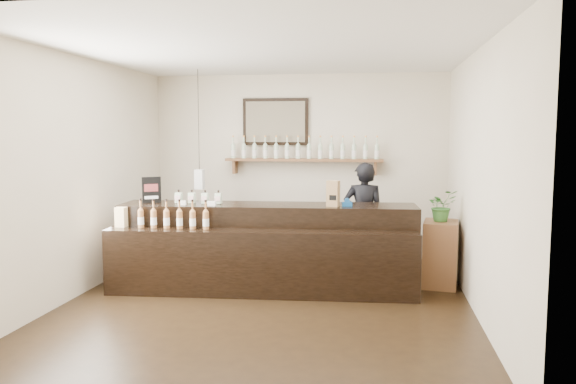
% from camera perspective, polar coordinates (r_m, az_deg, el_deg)
% --- Properties ---
extents(ground, '(5.00, 5.00, 0.00)m').
position_cam_1_polar(ground, '(6.49, -2.05, -11.08)').
color(ground, black).
rests_on(ground, ground).
extents(room_shell, '(5.00, 5.00, 5.00)m').
position_cam_1_polar(room_shell, '(6.21, -2.11, 4.13)').
color(room_shell, beige).
rests_on(room_shell, ground).
extents(back_wall_decor, '(2.66, 0.96, 1.69)m').
position_cam_1_polar(back_wall_decor, '(8.57, 0.01, 4.97)').
color(back_wall_decor, brown).
rests_on(back_wall_decor, ground).
extents(counter, '(3.70, 1.21, 1.20)m').
position_cam_1_polar(counter, '(6.93, -2.33, -5.86)').
color(counter, black).
rests_on(counter, ground).
extents(promo_sign, '(0.21, 0.14, 0.33)m').
position_cam_1_polar(promo_sign, '(7.29, -13.70, 0.20)').
color(promo_sign, black).
rests_on(promo_sign, counter).
extents(paper_bag, '(0.16, 0.14, 0.31)m').
position_cam_1_polar(paper_bag, '(6.77, 4.61, -0.16)').
color(paper_bag, '#8E6644').
rests_on(paper_bag, counter).
extents(tape_dispenser, '(0.13, 0.08, 0.10)m').
position_cam_1_polar(tape_dispenser, '(6.80, 6.02, -1.13)').
color(tape_dispenser, '#1758A3').
rests_on(tape_dispenser, counter).
extents(side_cabinet, '(0.48, 0.61, 0.82)m').
position_cam_1_polar(side_cabinet, '(7.30, 15.20, -6.06)').
color(side_cabinet, brown).
rests_on(side_cabinet, ground).
extents(potted_plant, '(0.46, 0.44, 0.39)m').
position_cam_1_polar(potted_plant, '(7.20, 15.34, -1.35)').
color(potted_plant, '#356E2C').
rests_on(potted_plant, side_cabinet).
extents(shopkeeper, '(0.63, 0.42, 1.71)m').
position_cam_1_polar(shopkeeper, '(7.71, 7.70, -1.87)').
color(shopkeeper, black).
rests_on(shopkeeper, ground).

